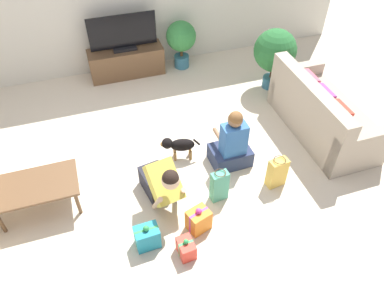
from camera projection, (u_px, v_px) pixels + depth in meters
ground_plane at (157, 165)px, 5.08m from camera, size 16.00×16.00×0.00m
sofa_right at (321, 114)px, 5.38m from camera, size 0.83×1.82×0.87m
coffee_table at (35, 187)px, 4.32m from camera, size 0.97×0.58×0.40m
tv_console at (127, 62)px, 6.55m from camera, size 1.28×0.42×0.49m
tv at (123, 35)px, 6.20m from camera, size 1.13×0.20×0.61m
potted_plant_back_right at (181, 39)px, 6.53m from camera, size 0.53×0.53×0.86m
potted_plant_corner_right at (275, 52)px, 5.98m from camera, size 0.69×0.69×1.03m
person_kneeling at (162, 182)px, 4.39m from camera, size 0.44×0.82×0.79m
person_sitting at (232, 145)px, 4.89m from camera, size 0.53×0.48×0.90m
dog at (178, 145)px, 5.02m from camera, size 0.53×0.24×0.35m
gift_box_a at (199, 220)px, 4.25m from camera, size 0.30×0.27×0.34m
gift_box_b at (147, 237)px, 4.09m from camera, size 0.27×0.20×0.34m
gift_box_c at (186, 248)px, 4.03m from camera, size 0.18×0.23×0.26m
gift_bag_a at (219, 186)px, 4.52m from camera, size 0.22×0.15×0.46m
gift_bag_b at (277, 172)px, 4.69m from camera, size 0.25×0.17×0.44m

